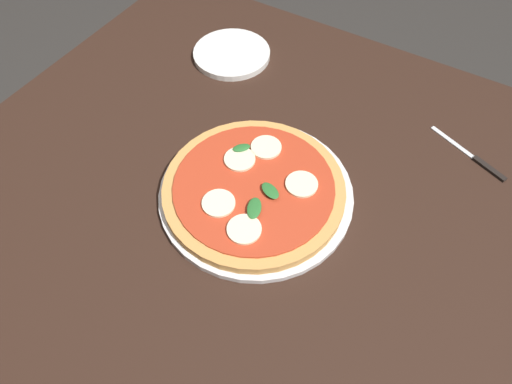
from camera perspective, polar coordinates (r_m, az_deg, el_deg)
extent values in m
plane|color=#2D2B28|center=(1.46, -3.30, -18.95)|extent=(6.00, 6.00, 0.00)
cube|color=black|center=(0.83, -5.48, -4.97)|extent=(1.29, 1.13, 0.04)
cube|color=black|center=(1.40, 26.72, -3.58)|extent=(0.07, 0.07, 0.66)
cube|color=black|center=(1.59, -7.64, 11.46)|extent=(0.07, 0.07, 0.66)
cylinder|color=silver|center=(0.85, 0.00, -0.16)|extent=(0.36, 0.36, 0.01)
cylinder|color=tan|center=(0.83, -0.27, 0.34)|extent=(0.33, 0.33, 0.02)
cylinder|color=#B7381E|center=(0.82, -0.27, 0.79)|extent=(0.29, 0.29, 0.00)
cylinder|color=beige|center=(0.88, 1.26, 5.56)|extent=(0.06, 0.06, 0.00)
cylinder|color=beige|center=(0.86, -2.03, 4.09)|extent=(0.06, 0.06, 0.00)
cylinder|color=beige|center=(0.80, -4.82, -1.30)|extent=(0.06, 0.06, 0.00)
cylinder|color=beige|center=(0.77, -1.48, -4.63)|extent=(0.06, 0.06, 0.00)
cylinder|color=beige|center=(0.82, 5.67, 0.97)|extent=(0.06, 0.06, 0.00)
ellipsoid|color=#286B2D|center=(0.81, 1.77, 0.18)|extent=(0.04, 0.05, 0.00)
ellipsoid|color=#286B2D|center=(0.79, -0.22, -2.00)|extent=(0.05, 0.04, 0.00)
ellipsoid|color=#286B2D|center=(0.87, -1.81, 5.51)|extent=(0.04, 0.04, 0.00)
cylinder|color=white|center=(1.13, -3.02, 16.70)|extent=(0.18, 0.18, 0.01)
cube|color=black|center=(0.99, 26.91, 2.60)|extent=(0.04, 0.07, 0.01)
cube|color=silver|center=(1.01, 23.12, 5.71)|extent=(0.05, 0.10, 0.00)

